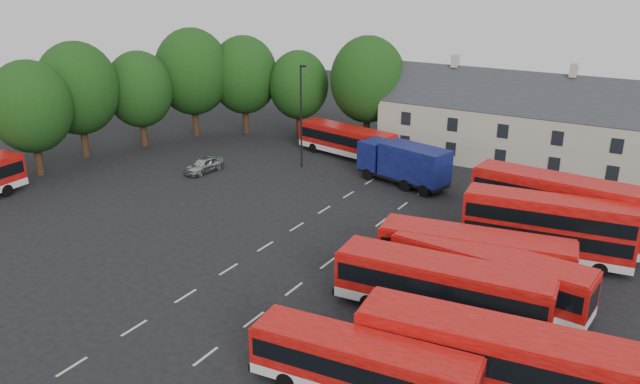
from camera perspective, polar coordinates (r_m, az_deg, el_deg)
The scene contains 15 objects.
ground at distance 41.98m, azimuth -6.63°, elevation -5.96°, with size 140.00×140.00×0.00m, color black.
lane_markings at distance 42.11m, azimuth -2.25°, elevation -5.74°, with size 5.15×33.80×0.01m.
treeline at distance 66.97m, azimuth -10.99°, elevation 9.72°, with size 29.92×32.59×12.01m.
terrace_houses at distance 62.04m, azimuth 21.51°, elevation 5.20°, with size 35.70×7.13×10.06m.
bus_row_a at distance 28.66m, azimuth 3.90°, elevation -15.38°, with size 10.45×3.36×2.90m.
bus_row_b at distance 29.64m, azimuth 15.53°, elevation -14.05°, with size 12.47×4.22×3.46m.
bus_row_c at distance 34.89m, azimuth 11.12°, elevation -8.28°, with size 11.90×3.73×3.31m.
bus_row_d at distance 37.00m, azimuth 15.17°, elevation -6.99°, with size 11.60×3.64×3.23m.
bus_row_e at distance 38.96m, azimuth 13.95°, elevation -5.43°, with size 11.76×4.48×3.25m.
bus_dd_south at distance 42.97m, azimuth 20.10°, elevation -2.86°, with size 10.84×3.76×4.35m.
bus_dd_north at distance 46.02m, azimuth 20.84°, elevation -1.15°, with size 11.76×3.60×4.75m.
bus_north at distance 62.79m, azimuth 2.44°, elevation 4.86°, with size 11.16×4.53×3.08m.
box_truck at distance 54.95m, azimuth 7.71°, elevation 2.71°, with size 8.87×4.62×3.71m.
silver_car at distance 59.29m, azimuth -10.57°, elevation 2.46°, with size 1.68×4.18×1.42m, color #B3B6BB.
lamppost at distance 58.64m, azimuth -1.72°, elevation 7.16°, with size 0.68×0.32×9.76m.
Camera 1 is at (23.46, -29.57, 18.37)m, focal length 35.00 mm.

